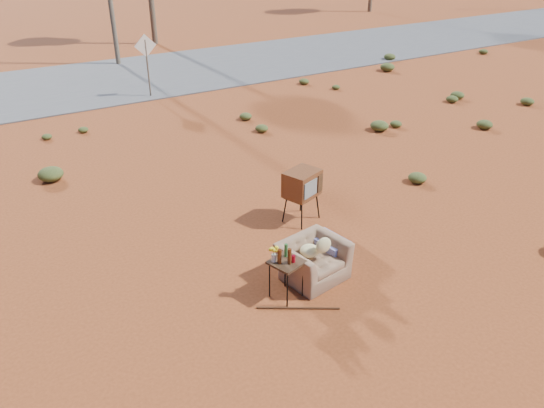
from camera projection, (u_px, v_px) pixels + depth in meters
ground at (305, 277)px, 9.34m from camera, size 140.00×140.00×0.00m
highway at (87, 83)px, 20.66m from camera, size 140.00×7.00×0.04m
armchair at (316, 254)px, 9.21m from camera, size 1.33×0.98×0.93m
tv_unit at (302, 184)px, 10.76m from camera, size 0.84×0.75×1.12m
side_table at (284, 260)px, 8.53m from camera, size 0.60×0.60×0.98m
rusty_bar at (298, 308)px, 8.56m from camera, size 1.16×0.75×0.04m
road_sign at (146, 54)px, 18.39m from camera, size 0.78×0.06×2.19m
scrub_patch at (168, 187)px, 12.23m from camera, size 17.49×8.07×0.33m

